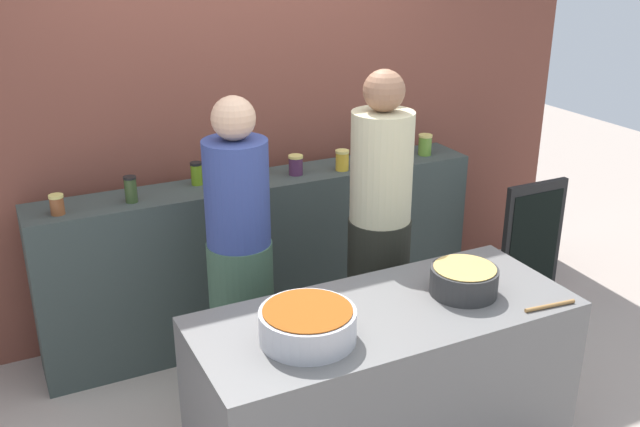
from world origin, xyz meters
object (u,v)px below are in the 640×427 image
(preserve_jar_4, at_px, (296,165))
(preserve_jar_5, at_px, (342,160))
(preserve_jar_1, at_px, (131,189))
(chalkboard_sign, at_px, (531,246))
(preserve_jar_2, at_px, (197,173))
(cooking_pot_left, at_px, (308,325))
(preserve_jar_3, at_px, (259,166))
(preserve_jar_7, at_px, (425,145))
(cook_with_tongs, at_px, (240,267))
(preserve_jar_0, at_px, (57,204))
(cooking_pot_center, at_px, (464,280))
(cook_in_cap, at_px, (379,245))
(wooden_spoon, at_px, (550,306))
(preserve_jar_6, at_px, (378,153))

(preserve_jar_4, xyz_separation_m, preserve_jar_5, (0.29, -0.05, 0.00))
(preserve_jar_1, bearing_deg, chalkboard_sign, -10.76)
(preserve_jar_1, distance_m, preserve_jar_2, 0.42)
(preserve_jar_4, distance_m, cooking_pot_left, 1.58)
(preserve_jar_3, relative_size, preserve_jar_7, 0.79)
(preserve_jar_3, xyz_separation_m, cook_with_tongs, (-0.36, -0.62, -0.31))
(preserve_jar_1, bearing_deg, preserve_jar_2, 16.31)
(preserve_jar_0, relative_size, preserve_jar_2, 0.80)
(preserve_jar_4, relative_size, preserve_jar_7, 0.89)
(cooking_pot_left, bearing_deg, preserve_jar_7, 43.44)
(preserve_jar_3, relative_size, cook_with_tongs, 0.06)
(preserve_jar_5, distance_m, cooking_pot_left, 1.67)
(cooking_pot_center, bearing_deg, preserve_jar_0, 138.99)
(preserve_jar_1, distance_m, preserve_jar_7, 1.90)
(preserve_jar_4, bearing_deg, preserve_jar_0, -178.22)
(preserve_jar_0, height_order, cook_in_cap, cook_in_cap)
(preserve_jar_5, bearing_deg, preserve_jar_0, 179.85)
(cooking_pot_center, bearing_deg, cook_with_tongs, 131.26)
(preserve_jar_3, relative_size, preserve_jar_4, 0.89)
(preserve_jar_1, height_order, preserve_jar_2, preserve_jar_1)
(preserve_jar_5, distance_m, chalkboard_sign, 1.40)
(preserve_jar_1, xyz_separation_m, wooden_spoon, (1.44, -1.65, -0.24))
(cook_in_cap, distance_m, chalkboard_sign, 1.35)
(cook_with_tongs, bearing_deg, preserve_jar_7, 19.71)
(preserve_jar_6, height_order, wooden_spoon, preserve_jar_6)
(chalkboard_sign, bearing_deg, cooking_pot_left, -155.24)
(wooden_spoon, bearing_deg, preserve_jar_5, 95.88)
(preserve_jar_6, bearing_deg, chalkboard_sign, -26.48)
(preserve_jar_0, distance_m, preserve_jar_3, 1.17)
(preserve_jar_4, xyz_separation_m, wooden_spoon, (0.46, -1.68, -0.23))
(cook_in_cap, bearing_deg, cook_with_tongs, 166.61)
(cook_in_cap, bearing_deg, preserve_jar_4, 103.17)
(preserve_jar_4, bearing_deg, chalkboard_sign, -18.73)
(preserve_jar_7, bearing_deg, cook_with_tongs, -160.29)
(chalkboard_sign, bearing_deg, preserve_jar_7, 137.73)
(preserve_jar_1, height_order, chalkboard_sign, preserve_jar_1)
(cook_with_tongs, bearing_deg, chalkboard_sign, 1.10)
(cook_in_cap, bearing_deg, preserve_jar_1, 149.52)
(preserve_jar_4, relative_size, chalkboard_sign, 0.14)
(preserve_jar_6, distance_m, cooking_pot_center, 1.41)
(preserve_jar_2, bearing_deg, preserve_jar_5, -8.66)
(cooking_pot_center, xyz_separation_m, cook_with_tongs, (-0.76, 0.86, -0.15))
(wooden_spoon, relative_size, cook_with_tongs, 0.15)
(preserve_jar_4, height_order, cooking_pot_center, preserve_jar_4)
(preserve_jar_3, xyz_separation_m, cook_in_cap, (0.36, -0.79, -0.26))
(cooking_pot_left, distance_m, cook_in_cap, 1.07)
(preserve_jar_4, bearing_deg, preserve_jar_2, 171.59)
(chalkboard_sign, bearing_deg, preserve_jar_4, 161.27)
(cook_with_tongs, bearing_deg, preserve_jar_1, 129.90)
(preserve_jar_4, distance_m, cook_in_cap, 0.77)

